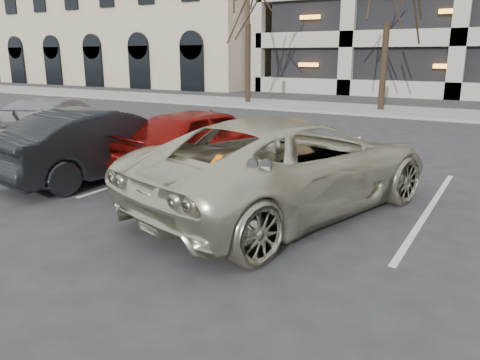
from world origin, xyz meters
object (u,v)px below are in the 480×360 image
car_red (205,140)px  car_silver (57,124)px  suv_silver (289,164)px  car_dark (104,143)px  parking_meter (259,184)px

car_red → car_silver: car_red is taller
suv_silver → car_dark: size_ratio=1.38×
suv_silver → car_silver: suv_silver is taller
car_red → car_silver: size_ratio=0.86×
car_red → suv_silver: bearing=161.7°
parking_meter → car_dark: 5.10m
parking_meter → car_dark: (-4.72, 1.91, -0.23)m
parking_meter → suv_silver: bearing=85.7°
car_dark → car_red: bearing=-128.3°
parking_meter → car_silver: size_ratio=0.25×
car_dark → car_silver: (-3.26, 1.42, -0.01)m
suv_silver → car_silver: 7.65m
car_silver → car_dark: bearing=132.0°
suv_silver → car_dark: 4.25m
car_red → car_dark: car_red is taller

